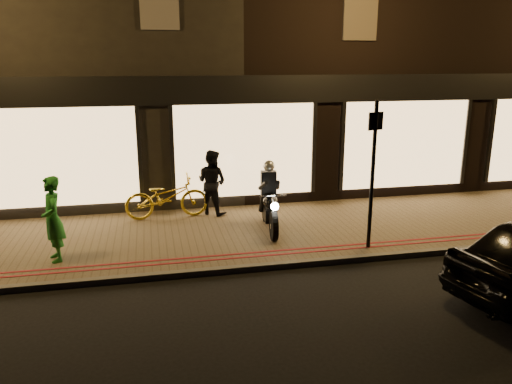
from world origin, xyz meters
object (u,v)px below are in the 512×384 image
motorcycle (269,204)px  person_green (53,219)px  sign_post (373,168)px  bicycle_gold (167,197)px

motorcycle → person_green: 4.53m
motorcycle → sign_post: (1.75, -1.49, 1.06)m
motorcycle → sign_post: sign_post is taller
person_green → sign_post: bearing=65.3°
sign_post → person_green: 6.28m
person_green → motorcycle: bearing=82.0°
person_green → bicycle_gold: bearing=116.5°
sign_post → person_green: sign_post is taller
motorcycle → sign_post: 2.53m
bicycle_gold → motorcycle: bearing=-125.5°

